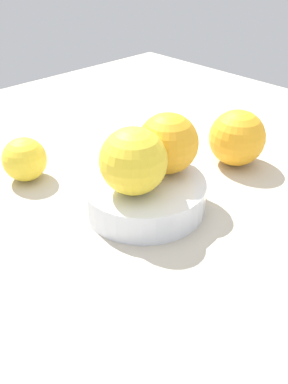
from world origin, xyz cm
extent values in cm
cube|color=#BCB29E|center=(0.00, 0.00, -1.00)|extent=(110.00, 110.00, 2.00)
cylinder|color=silver|center=(0.00, 0.00, 0.35)|extent=(9.68, 9.68, 0.69)
cylinder|color=silver|center=(0.00, 0.00, 1.93)|extent=(15.62, 15.62, 3.85)
sphere|color=yellow|center=(-0.62, 2.30, 7.87)|extent=(8.03, 8.03, 8.03)
sphere|color=#F9A823|center=(0.19, -4.14, 7.73)|extent=(7.76, 7.76, 7.76)
sphere|color=#F9A823|center=(-0.92, -18.22, 4.18)|extent=(8.36, 8.36, 8.36)
sphere|color=yellow|center=(16.80, 7.11, 3.12)|extent=(6.23, 6.23, 6.23)
camera|label=1|loc=(-32.05, 30.66, 30.89)|focal=39.03mm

